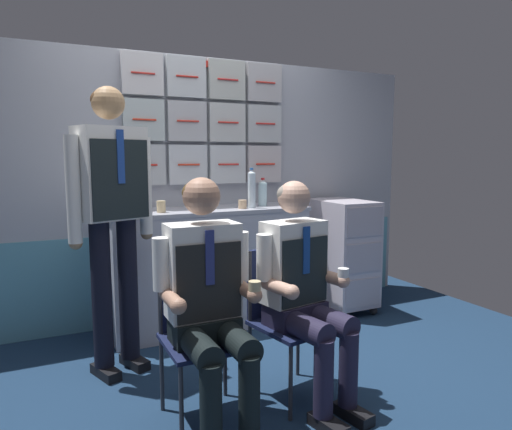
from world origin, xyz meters
TOP-DOWN VIEW (x-y plane):
  - ground at (0.00, 0.00)m, footprint 4.80×4.80m
  - galley_bulkhead at (0.01, 1.37)m, footprint 4.20×0.14m
  - galley_counter at (0.03, 1.09)m, footprint 1.57×0.53m
  - service_trolley at (1.23, 0.98)m, footprint 0.40×0.65m
  - folding_chair_left at (-0.45, -0.11)m, footprint 0.40×0.40m
  - crew_member_left at (-0.45, -0.27)m, footprint 0.50×0.61m
  - folding_chair_center at (0.06, -0.10)m, footprint 0.47×0.47m
  - crew_member_center at (0.09, -0.26)m, footprint 0.49×0.63m
  - crew_member_standing at (-0.77, 0.56)m, footprint 0.52×0.36m
  - water_bottle_tall at (0.36, 0.98)m, footprint 0.06×0.06m
  - sparkling_bottle_green at (0.51, 1.08)m, footprint 0.07×0.07m
  - coffee_cup_spare at (0.28, 0.97)m, footprint 0.07×0.07m
  - paper_cup_blue at (-0.37, 0.98)m, footprint 0.06×0.06m
  - snack_banana at (0.05, 1.21)m, footprint 0.17×0.10m

SIDE VIEW (x-z plane):
  - ground at x=0.00m, z-range -0.04..0.00m
  - galley_counter at x=0.03m, z-range 0.00..0.94m
  - folding_chair_left at x=-0.45m, z-range 0.09..0.91m
  - folding_chair_center at x=0.06m, z-range 0.09..0.91m
  - service_trolley at x=1.23m, z-range 0.03..1.00m
  - crew_member_center at x=0.09m, z-range 0.05..1.27m
  - crew_member_left at x=-0.45m, z-range 0.06..1.30m
  - snack_banana at x=0.05m, z-range 0.94..0.98m
  - coffee_cup_spare at x=0.28m, z-range 0.94..1.01m
  - paper_cup_blue at x=-0.37m, z-range 0.94..1.03m
  - sparkling_bottle_green at x=0.51m, z-range 0.93..1.17m
  - crew_member_standing at x=-0.77m, z-range 0.19..1.94m
  - water_bottle_tall at x=0.36m, z-range 0.93..1.25m
  - galley_bulkhead at x=0.01m, z-range 0.02..2.17m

